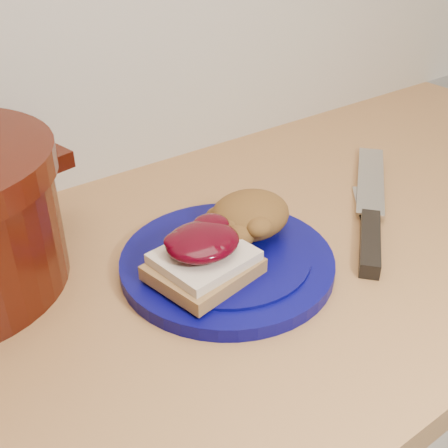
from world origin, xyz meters
TOP-DOWN VIEW (x-y plane):
  - plate at (-0.01, 1.49)m, footprint 0.28×0.28m
  - sandwich at (-0.05, 1.47)m, footprint 0.13×0.11m
  - stuffing_mound at (0.04, 1.51)m, footprint 0.11×0.10m
  - chef_knife at (0.20, 1.45)m, footprint 0.29×0.26m
  - butter_knife at (0.22, 1.47)m, footprint 0.12×0.14m

SIDE VIEW (x-z plane):
  - butter_knife at x=0.22m, z-range 0.90..0.91m
  - plate at x=-0.01m, z-range 0.90..0.92m
  - chef_knife at x=0.20m, z-range 0.90..0.92m
  - sandwich at x=-0.05m, z-range 0.92..0.97m
  - stuffing_mound at x=0.04m, z-range 0.92..0.97m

